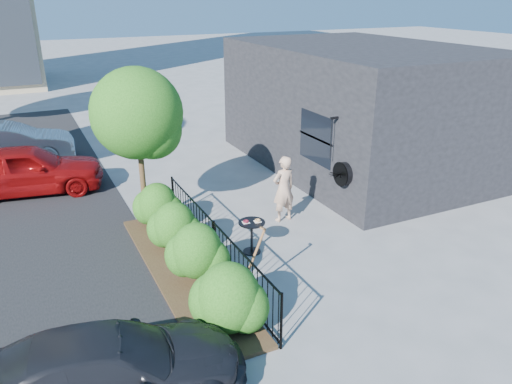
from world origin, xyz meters
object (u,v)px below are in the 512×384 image
car_silver (10,144)px  car_darkgrey (109,369)px  car_red (26,169)px  patio_tree (140,119)px  woman (284,189)px  shovel (251,266)px  cafe_table (252,231)px

car_silver → car_darkgrey: bearing=-170.2°
car_red → car_silver: 3.33m
patio_tree → woman: size_ratio=2.24×
patio_tree → car_silver: bearing=113.5°
shovel → car_darkgrey: shovel is taller
shovel → car_silver: bearing=109.9°
cafe_table → car_darkgrey: 4.92m
shovel → car_darkgrey: (-3.01, -1.60, -0.07)m
car_darkgrey → woman: bearing=-40.6°
patio_tree → car_silver: size_ratio=0.94×
cafe_table → woman: woman is taller
patio_tree → cafe_table: 3.78m
car_red → woman: bearing=-120.9°
cafe_table → patio_tree: bearing=124.6°
cafe_table → car_red: bearing=125.3°
woman → shovel: woman is taller
woman → patio_tree: bearing=-27.5°
patio_tree → car_darkgrey: patio_tree is taller
cafe_table → car_silver: (-4.77, 9.51, 0.16)m
car_red → car_silver: car_red is taller
cafe_table → woman: size_ratio=0.47×
car_darkgrey → shovel: bearing=-52.4°
cafe_table → shovel: (-0.76, -1.57, 0.12)m
cafe_table → car_darkgrey: car_darkgrey is taller
woman → car_red: woman is taller
patio_tree → car_silver: patio_tree is taller
shovel → car_darkgrey: 3.41m
shovel → cafe_table: bearing=64.2°
car_red → car_darkgrey: bearing=-166.8°
car_silver → car_darkgrey: car_silver is taller
car_red → car_silver: bearing=15.7°
patio_tree → car_red: patio_tree is taller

